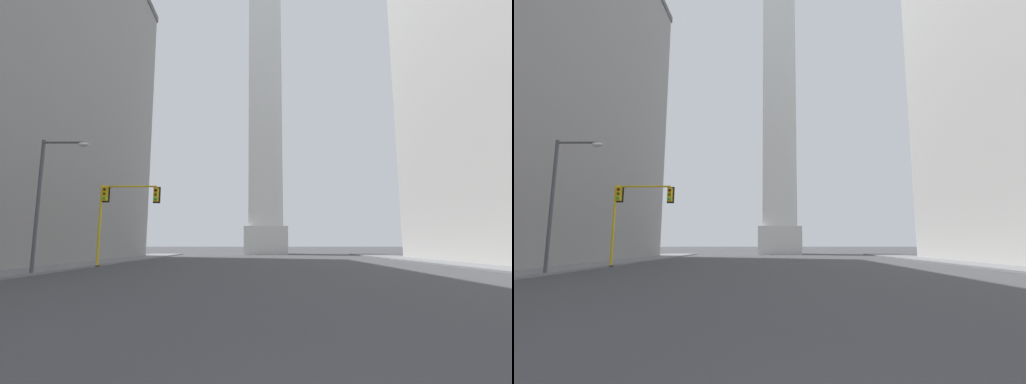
# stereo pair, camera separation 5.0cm
# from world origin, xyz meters

# --- Properties ---
(sidewalk_left) EXTENTS (5.00, 69.43, 0.15)m
(sidewalk_left) POSITION_xyz_m (-16.14, 20.83, 0.07)
(sidewalk_left) COLOR slate
(sidewalk_left) RESTS_ON ground_plane
(obelisk) EXTENTS (7.17, 7.17, 72.63)m
(obelisk) POSITION_xyz_m (0.00, 57.85, 35.14)
(obelisk) COLOR silver
(obelisk) RESTS_ON ground_plane
(traffic_light_mid_left) EXTENTS (4.85, 0.50, 6.38)m
(traffic_light_mid_left) POSITION_xyz_m (-12.12, 25.41, 4.85)
(traffic_light_mid_left) COLOR yellow
(traffic_light_mid_left) RESTS_ON ground_plane
(street_lamp) EXTENTS (2.79, 0.36, 7.82)m
(street_lamp) POSITION_xyz_m (-13.37, 17.99, 4.81)
(street_lamp) COLOR #4C4C51
(street_lamp) RESTS_ON ground_plane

